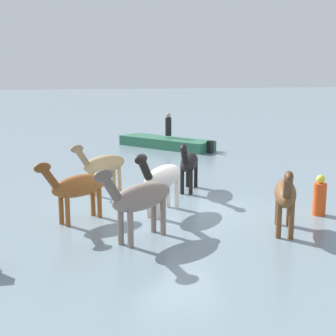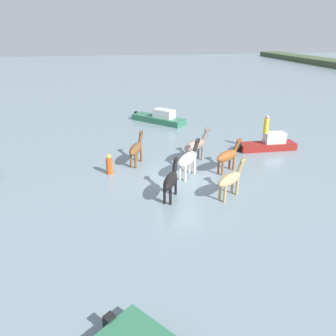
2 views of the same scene
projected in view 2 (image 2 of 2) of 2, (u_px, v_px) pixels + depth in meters
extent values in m
plane|color=gray|center=(181.00, 178.00, 17.68)|extent=(183.68, 183.68, 0.00)
ellipsoid|color=tan|center=(229.00, 179.00, 15.30)|extent=(1.42, 1.69, 0.58)
cylinder|color=tan|center=(232.00, 184.00, 15.91)|extent=(0.13, 0.13, 0.95)
cylinder|color=tan|center=(237.00, 186.00, 15.74)|extent=(0.13, 0.13, 0.95)
cylinder|color=tan|center=(220.00, 191.00, 15.23)|extent=(0.13, 0.13, 0.95)
cylinder|color=tan|center=(225.00, 193.00, 15.05)|extent=(0.13, 0.13, 0.95)
cylinder|color=olive|center=(241.00, 167.00, 15.75)|extent=(0.47, 0.54, 0.63)
ellipsoid|color=olive|center=(243.00, 161.00, 15.77)|extent=(0.44, 0.50, 0.25)
ellipsoid|color=black|center=(170.00, 181.00, 15.14)|extent=(1.80, 1.19, 0.59)
cylinder|color=black|center=(170.00, 185.00, 15.83)|extent=(0.13, 0.13, 0.96)
cylinder|color=black|center=(176.00, 185.00, 15.76)|extent=(0.13, 0.13, 0.96)
cylinder|color=black|center=(165.00, 195.00, 14.90)|extent=(0.13, 0.13, 0.96)
cylinder|color=black|center=(170.00, 195.00, 14.83)|extent=(0.13, 0.13, 0.96)
cylinder|color=black|center=(175.00, 166.00, 15.81)|extent=(0.57, 0.40, 0.64)
ellipsoid|color=black|center=(176.00, 159.00, 15.87)|extent=(0.52, 0.38, 0.26)
ellipsoid|color=brown|center=(136.00, 149.00, 19.10)|extent=(1.84, 1.18, 0.60)
cylinder|color=brown|center=(137.00, 153.00, 19.80)|extent=(0.13, 0.13, 0.98)
cylinder|color=brown|center=(141.00, 154.00, 19.74)|extent=(0.13, 0.13, 0.98)
cylinder|color=brown|center=(131.00, 160.00, 18.85)|extent=(0.13, 0.13, 0.98)
cylinder|color=brown|center=(136.00, 160.00, 18.79)|extent=(0.13, 0.13, 0.98)
cylinder|color=#50311A|center=(140.00, 138.00, 19.79)|extent=(0.58, 0.40, 0.66)
ellipsoid|color=#50311A|center=(141.00, 133.00, 19.85)|extent=(0.53, 0.38, 0.26)
ellipsoid|color=silver|center=(188.00, 159.00, 17.46)|extent=(1.79, 1.63, 0.63)
cylinder|color=silver|center=(190.00, 164.00, 18.18)|extent=(0.14, 0.14, 1.04)
cylinder|color=silver|center=(194.00, 165.00, 18.04)|extent=(0.14, 0.14, 1.04)
cylinder|color=silver|center=(180.00, 171.00, 17.29)|extent=(0.14, 0.14, 1.04)
cylinder|color=silver|center=(185.00, 172.00, 17.15)|extent=(0.14, 0.14, 1.04)
cylinder|color=black|center=(196.00, 146.00, 18.09)|extent=(0.58, 0.54, 0.69)
ellipsoid|color=black|center=(198.00, 141.00, 18.14)|extent=(0.53, 0.50, 0.28)
ellipsoid|color=gray|center=(195.00, 145.00, 19.48)|extent=(1.61, 1.85, 0.64)
cylinder|color=gray|center=(198.00, 151.00, 20.17)|extent=(0.14, 0.14, 1.05)
cylinder|color=gray|center=(202.00, 152.00, 19.98)|extent=(0.14, 0.14, 1.05)
cylinder|color=gray|center=(187.00, 155.00, 19.39)|extent=(0.14, 0.14, 1.05)
cylinder|color=gray|center=(191.00, 157.00, 19.20)|extent=(0.14, 0.14, 1.05)
cylinder|color=#63544C|center=(205.00, 135.00, 20.00)|extent=(0.53, 0.60, 0.70)
ellipsoid|color=#63544C|center=(207.00, 130.00, 20.03)|extent=(0.49, 0.55, 0.28)
ellipsoid|color=brown|center=(227.00, 156.00, 18.09)|extent=(1.41, 1.73, 0.59)
cylinder|color=brown|center=(230.00, 161.00, 18.71)|extent=(0.13, 0.13, 0.96)
cylinder|color=brown|center=(234.00, 162.00, 18.53)|extent=(0.13, 0.13, 0.96)
cylinder|color=brown|center=(219.00, 166.00, 18.04)|extent=(0.13, 0.13, 0.96)
cylinder|color=brown|center=(223.00, 167.00, 17.85)|extent=(0.13, 0.13, 0.96)
cylinder|color=brown|center=(237.00, 146.00, 18.54)|extent=(0.47, 0.55, 0.64)
ellipsoid|color=brown|center=(239.00, 140.00, 18.55)|extent=(0.44, 0.51, 0.26)
cube|color=maroon|center=(267.00, 147.00, 21.83)|extent=(1.10, 3.78, 0.61)
cube|color=silver|center=(274.00, 138.00, 21.64)|extent=(0.75, 1.37, 0.70)
cube|color=black|center=(239.00, 148.00, 21.51)|extent=(0.28, 0.24, 0.66)
cube|color=black|center=(110.00, 326.00, 8.57)|extent=(0.36, 0.37, 0.71)
cube|color=#2D6B4C|center=(158.00, 120.00, 28.22)|extent=(4.48, 4.43, 0.65)
cube|color=silver|center=(164.00, 114.00, 27.64)|extent=(1.94, 1.93, 0.70)
cube|color=black|center=(136.00, 115.00, 29.56)|extent=(0.37, 0.37, 0.70)
cylinder|color=yellow|center=(266.00, 126.00, 21.21)|extent=(0.32, 0.32, 0.95)
sphere|color=tan|center=(267.00, 117.00, 20.97)|extent=(0.24, 0.24, 0.24)
cylinder|color=#E54C19|center=(109.00, 166.00, 18.06)|extent=(0.36, 0.36, 0.90)
sphere|color=yellow|center=(109.00, 157.00, 17.84)|extent=(0.24, 0.24, 0.24)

